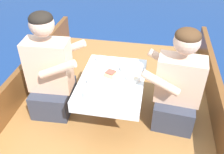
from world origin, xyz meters
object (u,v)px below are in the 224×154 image
at_px(coffee_cup_center, 88,95).
at_px(sandwich, 111,74).
at_px(person_port, 51,74).
at_px(person_starboard, 178,87).
at_px(coffee_cup_port, 91,82).
at_px(coffee_cup_starboard, 100,59).

bearing_deg(coffee_cup_center, sandwich, 69.50).
relative_size(person_port, person_starboard, 1.07).
height_order(person_port, coffee_cup_port, person_port).
relative_size(person_starboard, coffee_cup_starboard, 10.11).
bearing_deg(coffee_cup_port, sandwich, 43.76).
relative_size(coffee_cup_port, coffee_cup_starboard, 0.95).
xyz_separation_m(person_port, sandwich, (0.57, 0.03, 0.05)).
height_order(person_starboard, sandwich, person_starboard).
xyz_separation_m(person_port, coffee_cup_center, (0.45, -0.30, 0.05)).
bearing_deg(coffee_cup_port, coffee_cup_starboard, 90.83).
height_order(coffee_cup_starboard, coffee_cup_center, coffee_cup_center).
bearing_deg(person_starboard, coffee_cup_port, 17.54).
xyz_separation_m(person_port, person_starboard, (1.18, 0.05, -0.03)).
bearing_deg(person_port, coffee_cup_starboard, 30.08).
distance_m(person_port, sandwich, 0.57).
relative_size(person_starboard, sandwich, 8.06).
bearing_deg(sandwich, person_port, -177.02).
xyz_separation_m(coffee_cup_starboard, coffee_cup_center, (0.03, -0.57, 0.01)).
relative_size(person_starboard, coffee_cup_port, 10.59).
bearing_deg(coffee_cup_center, coffee_cup_port, 98.07).
relative_size(person_port, coffee_cup_center, 9.66).
height_order(person_starboard, coffee_cup_starboard, person_starboard).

